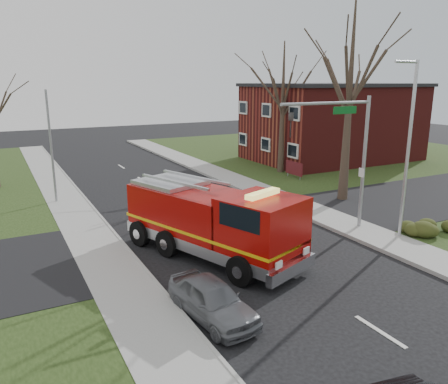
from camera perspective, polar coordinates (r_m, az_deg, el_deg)
name	(u,v)px	position (r m, az deg, el deg)	size (l,w,h in m)	color
ground	(271,262)	(18.93, 6.15, -9.10)	(120.00, 120.00, 0.00)	black
sidewalk_right	(376,237)	(22.75, 19.30, -5.55)	(2.40, 80.00, 0.15)	gray
sidewalk_left	(128,293)	(16.54, -12.45, -12.72)	(2.40, 80.00, 0.15)	gray
brick_building	(332,122)	(43.49, 13.98, 8.87)	(15.40, 10.40, 7.25)	maroon
health_center_sign	(294,169)	(34.31, 9.14, 3.04)	(0.12, 2.00, 1.40)	#551319
hedge_corner	(434,224)	(24.09, 25.70, -3.82)	(2.80, 2.00, 0.90)	#2C3212
bare_tree_near	(350,82)	(28.05, 16.18, 13.62)	(6.00, 6.00, 12.00)	#342A1E
bare_tree_far	(283,94)	(35.99, 7.71, 12.61)	(5.25, 5.25, 10.50)	#342A1E
traffic_signal_mast	(346,140)	(22.01, 15.67, 6.52)	(5.29, 0.18, 6.80)	gray
streetlight_pole	(408,146)	(22.09, 22.88, 5.54)	(1.48, 0.16, 8.40)	#B7BABF
utility_pole_far	(51,148)	(28.76, -21.63, 5.35)	(0.14, 0.14, 7.00)	gray
fire_engine	(213,223)	(18.96, -1.41, -4.02)	(5.55, 8.88, 3.39)	#9B0A07
parked_car_maroon	(212,299)	(14.52, -1.55, -13.85)	(1.54, 3.82, 1.30)	slate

